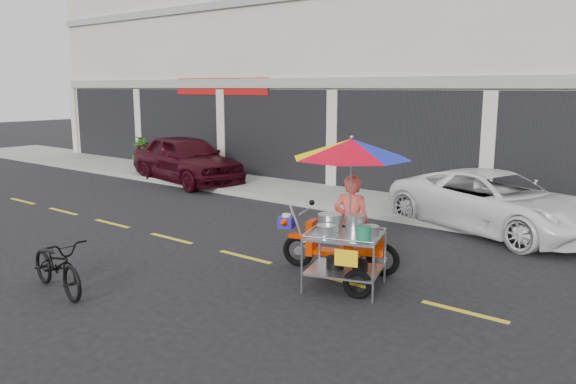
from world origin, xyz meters
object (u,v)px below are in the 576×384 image
Objects in this scene: white_pickup at (495,202)px; near_bicycle at (57,265)px; food_vendor_rig at (349,190)px; maroon_sedan at (187,159)px.

white_pickup is 8.46m from near_bicycle.
maroon_sedan is at bearing 134.86° from food_vendor_rig.
maroon_sedan is 1.68× the size of food_vendor_rig.
white_pickup is at bearing -19.09° from near_bicycle.
maroon_sedan reaches higher than near_bicycle.
food_vendor_rig is (3.08, 3.04, 1.02)m from near_bicycle.
white_pickup reaches higher than near_bicycle.
near_bicycle is at bearing -132.17° from maroon_sedan.
maroon_sedan is 10.01m from food_vendor_rig.
food_vendor_rig is at bearing -170.78° from white_pickup.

